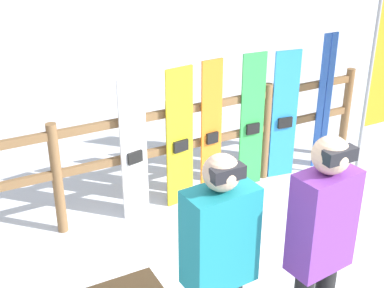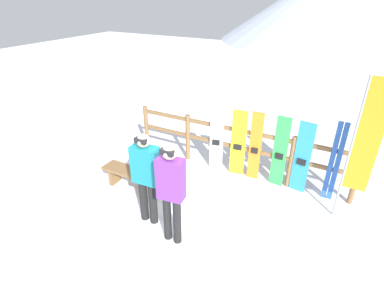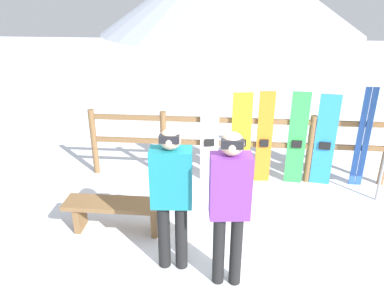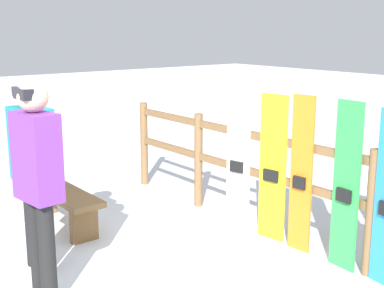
{
  "view_description": "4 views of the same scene",
  "coord_description": "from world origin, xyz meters",
  "px_view_note": "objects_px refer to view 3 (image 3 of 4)",
  "views": [
    {
      "loc": [
        -2.13,
        -2.55,
        3.01
      ],
      "look_at": [
        -0.26,
        0.99,
        1.13
      ],
      "focal_mm": 50.0,
      "sensor_mm": 36.0,
      "label": 1
    },
    {
      "loc": [
        1.89,
        -3.57,
        3.67
      ],
      "look_at": [
        -0.66,
        1.17,
        0.89
      ],
      "focal_mm": 28.0,
      "sensor_mm": 36.0,
      "label": 2
    },
    {
      "loc": [
        -0.22,
        -3.71,
        2.99
      ],
      "look_at": [
        -0.64,
        1.11,
        0.95
      ],
      "focal_mm": 35.0,
      "sensor_mm": 36.0,
      "label": 3
    },
    {
      "loc": [
        3.66,
        -1.98,
        2.15
      ],
      "look_at": [
        -0.4,
        1.22,
        1.01
      ],
      "focal_mm": 50.0,
      "sensor_mm": 36.0,
      "label": 4
    }
  ],
  "objects_px": {
    "person_purple": "(230,200)",
    "snowboard_orange": "(264,138)",
    "snowboard_yellow": "(241,138)",
    "person_teal": "(172,191)",
    "ski_pair_blue": "(363,138)",
    "snowboard_white": "(209,138)",
    "bench": "(117,209)",
    "snowboard_blue": "(325,141)",
    "snowboard_green": "(297,139)"
  },
  "relations": [
    {
      "from": "ski_pair_blue",
      "to": "snowboard_white",
      "type": "bearing_deg",
      "value": -179.92
    },
    {
      "from": "snowboard_orange",
      "to": "ski_pair_blue",
      "type": "height_order",
      "value": "ski_pair_blue"
    },
    {
      "from": "bench",
      "to": "snowboard_blue",
      "type": "height_order",
      "value": "snowboard_blue"
    },
    {
      "from": "snowboard_orange",
      "to": "snowboard_blue",
      "type": "relative_size",
      "value": 1.02
    },
    {
      "from": "ski_pair_blue",
      "to": "snowboard_blue",
      "type": "bearing_deg",
      "value": -179.66
    },
    {
      "from": "person_purple",
      "to": "snowboard_blue",
      "type": "bearing_deg",
      "value": 57.37
    },
    {
      "from": "snowboard_white",
      "to": "ski_pair_blue",
      "type": "relative_size",
      "value": 0.91
    },
    {
      "from": "person_teal",
      "to": "bench",
      "type": "bearing_deg",
      "value": 143.22
    },
    {
      "from": "snowboard_yellow",
      "to": "snowboard_green",
      "type": "bearing_deg",
      "value": 0.0
    },
    {
      "from": "person_purple",
      "to": "snowboard_orange",
      "type": "height_order",
      "value": "person_purple"
    },
    {
      "from": "snowboard_yellow",
      "to": "snowboard_blue",
      "type": "relative_size",
      "value": 1.0
    },
    {
      "from": "snowboard_white",
      "to": "snowboard_yellow",
      "type": "xyz_separation_m",
      "value": [
        0.5,
        0.0,
        0.01
      ]
    },
    {
      "from": "snowboard_white",
      "to": "snowboard_yellow",
      "type": "relative_size",
      "value": 0.98
    },
    {
      "from": "snowboard_white",
      "to": "person_purple",
      "type": "bearing_deg",
      "value": -82.74
    },
    {
      "from": "person_teal",
      "to": "person_purple",
      "type": "height_order",
      "value": "person_purple"
    },
    {
      "from": "snowboard_green",
      "to": "ski_pair_blue",
      "type": "bearing_deg",
      "value": 0.19
    },
    {
      "from": "snowboard_green",
      "to": "snowboard_yellow",
      "type": "bearing_deg",
      "value": -180.0
    },
    {
      "from": "snowboard_blue",
      "to": "snowboard_yellow",
      "type": "bearing_deg",
      "value": -180.0
    },
    {
      "from": "bench",
      "to": "person_purple",
      "type": "distance_m",
      "value": 1.8
    },
    {
      "from": "person_teal",
      "to": "ski_pair_blue",
      "type": "distance_m",
      "value": 3.47
    },
    {
      "from": "person_purple",
      "to": "snowboard_yellow",
      "type": "xyz_separation_m",
      "value": [
        0.2,
        2.37,
        -0.29
      ]
    },
    {
      "from": "snowboard_orange",
      "to": "ski_pair_blue",
      "type": "xyz_separation_m",
      "value": [
        1.51,
        0.0,
        0.05
      ]
    },
    {
      "from": "snowboard_white",
      "to": "snowboard_green",
      "type": "height_order",
      "value": "snowboard_green"
    },
    {
      "from": "snowboard_yellow",
      "to": "snowboard_blue",
      "type": "height_order",
      "value": "snowboard_blue"
    },
    {
      "from": "snowboard_orange",
      "to": "snowboard_green",
      "type": "distance_m",
      "value": 0.51
    },
    {
      "from": "person_purple",
      "to": "snowboard_white",
      "type": "height_order",
      "value": "person_purple"
    },
    {
      "from": "snowboard_white",
      "to": "bench",
      "type": "bearing_deg",
      "value": -125.98
    },
    {
      "from": "bench",
      "to": "ski_pair_blue",
      "type": "distance_m",
      "value": 3.88
    },
    {
      "from": "snowboard_orange",
      "to": "person_purple",
      "type": "bearing_deg",
      "value": -103.61
    },
    {
      "from": "bench",
      "to": "ski_pair_blue",
      "type": "xyz_separation_m",
      "value": [
        3.52,
        1.56,
        0.5
      ]
    },
    {
      "from": "snowboard_white",
      "to": "snowboard_blue",
      "type": "bearing_deg",
      "value": 0.0
    },
    {
      "from": "person_teal",
      "to": "snowboard_yellow",
      "type": "xyz_separation_m",
      "value": [
        0.81,
        2.17,
        -0.24
      ]
    },
    {
      "from": "snowboard_blue",
      "to": "snowboard_orange",
      "type": "bearing_deg",
      "value": 180.0
    },
    {
      "from": "person_purple",
      "to": "snowboard_green",
      "type": "height_order",
      "value": "person_purple"
    },
    {
      "from": "person_teal",
      "to": "snowboard_white",
      "type": "relative_size",
      "value": 1.15
    },
    {
      "from": "bench",
      "to": "person_teal",
      "type": "distance_m",
      "value": 1.22
    },
    {
      "from": "person_teal",
      "to": "snowboard_green",
      "type": "relative_size",
      "value": 1.11
    },
    {
      "from": "person_teal",
      "to": "snowboard_blue",
      "type": "relative_size",
      "value": 1.13
    },
    {
      "from": "person_teal",
      "to": "snowboard_blue",
      "type": "height_order",
      "value": "person_teal"
    },
    {
      "from": "bench",
      "to": "snowboard_green",
      "type": "xyz_separation_m",
      "value": [
        2.51,
        1.55,
        0.44
      ]
    },
    {
      "from": "person_purple",
      "to": "snowboard_orange",
      "type": "xyz_separation_m",
      "value": [
        0.57,
        2.37,
        -0.28
      ]
    },
    {
      "from": "person_teal",
      "to": "snowboard_orange",
      "type": "xyz_separation_m",
      "value": [
        1.19,
        2.17,
        -0.22
      ]
    },
    {
      "from": "bench",
      "to": "person_teal",
      "type": "relative_size",
      "value": 0.8
    },
    {
      "from": "snowboard_blue",
      "to": "ski_pair_blue",
      "type": "xyz_separation_m",
      "value": [
        0.57,
        0.0,
        0.07
      ]
    },
    {
      "from": "ski_pair_blue",
      "to": "person_purple",
      "type": "bearing_deg",
      "value": -131.35
    },
    {
      "from": "snowboard_green",
      "to": "snowboard_blue",
      "type": "relative_size",
      "value": 1.02
    },
    {
      "from": "person_purple",
      "to": "snowboard_yellow",
      "type": "relative_size",
      "value": 1.17
    },
    {
      "from": "snowboard_yellow",
      "to": "person_teal",
      "type": "bearing_deg",
      "value": -110.62
    },
    {
      "from": "person_teal",
      "to": "snowboard_green",
      "type": "xyz_separation_m",
      "value": [
        1.69,
        2.17,
        -0.22
      ]
    },
    {
      "from": "person_teal",
      "to": "snowboard_white",
      "type": "height_order",
      "value": "person_teal"
    }
  ]
}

